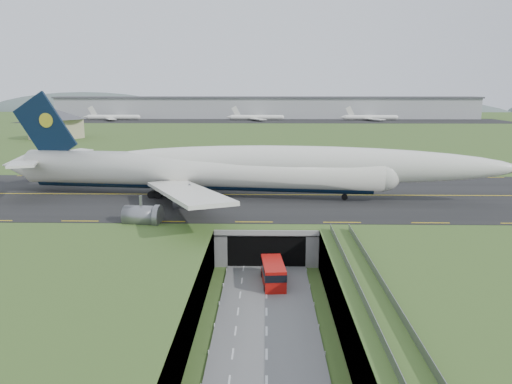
{
  "coord_description": "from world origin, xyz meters",
  "views": [
    {
      "loc": [
        -0.15,
        -64.84,
        26.98
      ],
      "look_at": [
        -1.85,
        20.0,
        9.4
      ],
      "focal_mm": 35.0,
      "sensor_mm": 36.0,
      "label": 1
    }
  ],
  "objects": [
    {
      "name": "ground",
      "position": [
        0.0,
        0.0,
        0.0
      ],
      "size": [
        900.0,
        900.0,
        0.0
      ],
      "primitive_type": "plane",
      "color": "#406127",
      "rests_on": "ground"
    },
    {
      "name": "airfield_deck",
      "position": [
        0.0,
        0.0,
        3.0
      ],
      "size": [
        800.0,
        800.0,
        6.0
      ],
      "primitive_type": "cube",
      "color": "gray",
      "rests_on": "ground"
    },
    {
      "name": "trench_road",
      "position": [
        0.0,
        -7.5,
        0.1
      ],
      "size": [
        12.0,
        75.0,
        0.2
      ],
      "primitive_type": "cube",
      "color": "slate",
      "rests_on": "ground"
    },
    {
      "name": "taxiway",
      "position": [
        0.0,
        33.0,
        6.09
      ],
      "size": [
        800.0,
        44.0,
        0.18
      ],
      "primitive_type": "cube",
      "color": "black",
      "rests_on": "airfield_deck"
    },
    {
      "name": "tunnel_portal",
      "position": [
        0.0,
        16.71,
        3.33
      ],
      "size": [
        17.0,
        22.3,
        6.0
      ],
      "color": "gray",
      "rests_on": "ground"
    },
    {
      "name": "guideway",
      "position": [
        11.0,
        -19.11,
        5.32
      ],
      "size": [
        3.0,
        53.0,
        7.05
      ],
      "color": "#A8A8A3",
      "rests_on": "ground"
    },
    {
      "name": "jumbo_jet",
      "position": [
        -6.02,
        31.0,
        11.72
      ],
      "size": [
        101.52,
        63.67,
        21.21
      ],
      "rotation": [
        0.0,
        0.0,
        -0.12
      ],
      "color": "white",
      "rests_on": "ground"
    },
    {
      "name": "shuttle_tram",
      "position": [
        0.93,
        1.13,
        1.74
      ],
      "size": [
        3.58,
        8.0,
        3.17
      ],
      "rotation": [
        0.0,
        0.0,
        0.09
      ],
      "color": "red",
      "rests_on": "ground"
    },
    {
      "name": "service_building",
      "position": [
        -89.31,
        146.17,
        13.53
      ],
      "size": [
        30.4,
        30.4,
        12.71
      ],
      "rotation": [
        0.0,
        0.0,
        -0.39
      ],
      "color": "tan",
      "rests_on": "ground"
    },
    {
      "name": "cargo_terminal",
      "position": [
        -0.13,
        299.41,
        13.96
      ],
      "size": [
        320.0,
        67.0,
        15.6
      ],
      "color": "#B2B2B2",
      "rests_on": "ground"
    },
    {
      "name": "distant_hills",
      "position": [
        64.38,
        430.0,
        -4.0
      ],
      "size": [
        700.0,
        91.0,
        60.0
      ],
      "color": "slate",
      "rests_on": "ground"
    }
  ]
}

